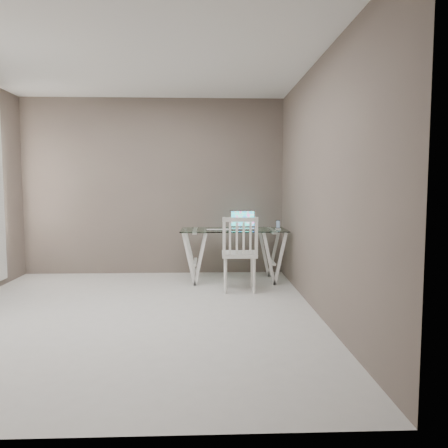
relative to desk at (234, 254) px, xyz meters
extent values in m
plane|color=beige|center=(-1.20, -1.64, -0.38)|extent=(4.50, 4.50, 0.00)
cube|color=white|center=(-1.20, -1.64, 2.32)|extent=(4.00, 4.50, 0.02)
cube|color=#61544C|center=(-1.20, 0.61, 0.97)|extent=(4.00, 0.02, 2.70)
cube|color=#61544C|center=(-1.20, -3.89, 0.97)|extent=(4.00, 0.02, 2.70)
cube|color=#61544C|center=(0.80, -1.64, 0.97)|extent=(0.02, 4.50, 2.70)
cube|color=silver|center=(0.00, 0.00, 0.36)|extent=(1.50, 0.70, 0.01)
cube|color=white|center=(-0.55, 0.00, -0.02)|extent=(0.24, 0.62, 0.72)
cube|color=white|center=(0.55, 0.00, -0.02)|extent=(0.24, 0.62, 0.72)
cube|color=silver|center=(0.04, -0.58, 0.10)|extent=(0.46, 0.46, 0.04)
cylinder|color=silver|center=(-0.15, -0.75, -0.15)|extent=(0.04, 0.04, 0.46)
cylinder|color=silver|center=(0.22, -0.76, -0.15)|extent=(0.04, 0.04, 0.46)
cylinder|color=silver|center=(-0.14, -0.39, -0.15)|extent=(0.04, 0.04, 0.46)
cylinder|color=silver|center=(0.22, -0.40, -0.15)|extent=(0.04, 0.04, 0.46)
cube|color=silver|center=(0.03, -0.78, 0.35)|extent=(0.45, 0.04, 0.50)
cube|color=#BCBDC1|center=(0.14, 0.02, 0.37)|extent=(0.37, 0.26, 0.02)
cube|color=#19D899|center=(0.14, 0.17, 0.50)|extent=(0.37, 0.05, 0.25)
cube|color=silver|center=(-0.24, -0.08, 0.37)|extent=(0.31, 0.13, 0.01)
ellipsoid|color=white|center=(-0.11, -0.19, 0.38)|extent=(0.10, 0.06, 0.03)
cube|color=white|center=(0.63, -0.03, 0.37)|extent=(0.07, 0.07, 0.02)
cube|color=black|center=(0.63, -0.02, 0.44)|extent=(0.06, 0.03, 0.11)
camera|label=1|loc=(-0.38, -6.18, 0.99)|focal=35.00mm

